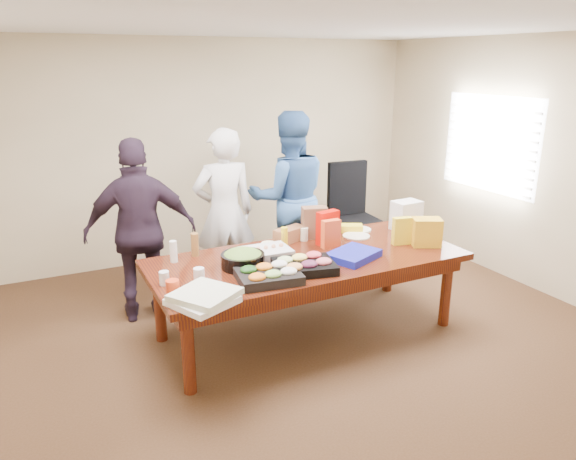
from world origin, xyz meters
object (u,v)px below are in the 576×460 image
office_chair (357,218)px  salad_bowl (243,260)px  person_right (289,198)px  person_center (224,213)px  conference_table (307,295)px  sheet_cake (266,253)px

office_chair → salad_bowl: size_ratio=3.24×
person_right → salad_bowl: person_right is taller
office_chair → person_center: 1.73m
conference_table → office_chair: 1.86m
salad_bowl → conference_table: bearing=-1.8°
office_chair → salad_bowl: office_chair is taller
person_center → person_right: bearing=-170.7°
person_right → sheet_cake: bearing=69.1°
conference_table → salad_bowl: bearing=178.2°
conference_table → sheet_cake: sheet_cake is taller
person_center → salad_bowl: 1.21m
person_right → sheet_cake: size_ratio=4.50×
person_center → salad_bowl: bearing=81.3°
office_chair → sheet_cake: office_chair is taller
office_chair → person_right: person_right is taller
office_chair → person_right: 0.98m
conference_table → person_center: 1.35m
office_chair → person_center: (-1.70, -0.06, 0.29)m
sheet_cake → salad_bowl: 0.32m
sheet_cake → salad_bowl: salad_bowl is taller
conference_table → person_center: bearing=106.2°
conference_table → person_center: size_ratio=1.56×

